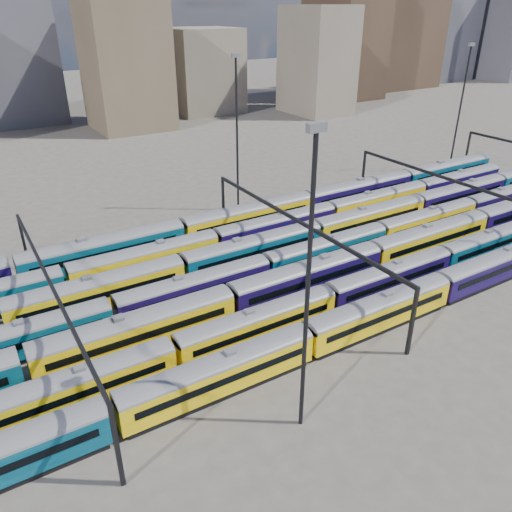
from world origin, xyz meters
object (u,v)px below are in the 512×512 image
rake_0 (441,285)px  rake_2 (308,274)px  rake_1 (329,296)px  mast_2 (308,283)px

rake_0 → rake_2: 15.76m
rake_0 → rake_1: 13.76m
rake_0 → rake_1: size_ratio=1.03×
rake_0 → mast_2: mast_2 is taller
rake_0 → rake_1: bearing=158.7°
rake_1 → rake_2: (0.64, 5.00, 0.33)m
rake_2 → mast_2: mast_2 is taller
rake_0 → rake_2: bearing=140.6°
rake_0 → rake_2: rake_2 is taller
rake_2 → rake_1: bearing=-97.3°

